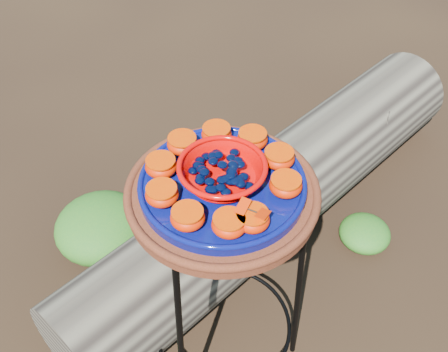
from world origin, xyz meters
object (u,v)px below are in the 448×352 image
driftwood_log (274,193)px  plant_stand (223,287)px  terracotta_saucer (222,195)px  cobalt_plate (222,186)px  red_bowl (222,174)px

driftwood_log → plant_stand: bearing=-139.4°
terracotta_saucer → cobalt_plate: 0.03m
cobalt_plate → driftwood_log: cobalt_plate is taller
cobalt_plate → red_bowl: 0.04m
cobalt_plate → red_bowl: bearing=0.0°
terracotta_saucer → red_bowl: red_bowl is taller
plant_stand → terracotta_saucer: bearing=0.0°
red_bowl → driftwood_log: 0.83m
red_bowl → driftwood_log: bearing=40.6°
plant_stand → cobalt_plate: bearing=0.0°
driftwood_log → red_bowl: bearing=-139.4°
red_bowl → cobalt_plate: bearing=0.0°
terracotta_saucer → plant_stand: bearing=0.0°
plant_stand → red_bowl: red_bowl is taller
plant_stand → driftwood_log: plant_stand is taller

